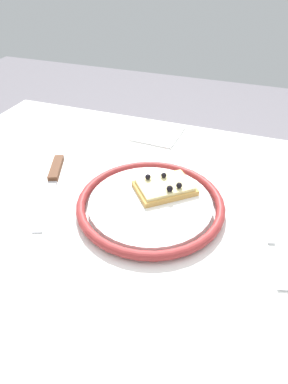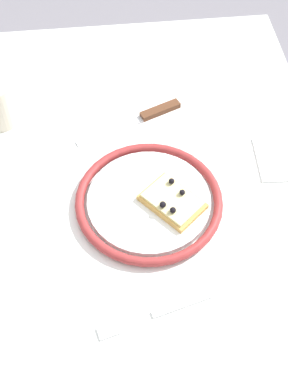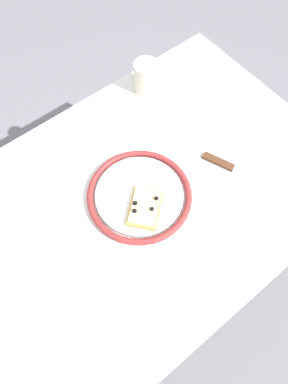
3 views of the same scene
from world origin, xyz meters
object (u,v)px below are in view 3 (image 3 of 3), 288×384
object	(u,v)px
dining_table	(126,221)
fork	(67,242)
napkin	(238,262)
plate	(140,196)
knife	(207,157)
cup	(146,77)
pizza_slice_near	(145,208)

from	to	relation	value
dining_table	fork	world-z (taller)	fork
dining_table	fork	distance (m)	0.19
fork	napkin	size ratio (longest dim) A/B	1.68
dining_table	plate	bearing A→B (deg)	-1.58
plate	knife	size ratio (longest dim) A/B	1.19
dining_table	knife	world-z (taller)	knife
fork	cup	size ratio (longest dim) A/B	2.07
pizza_slice_near	knife	size ratio (longest dim) A/B	0.58
plate	napkin	world-z (taller)	plate
fork	plate	bearing A→B (deg)	-3.85
pizza_slice_near	fork	bearing A→B (deg)	164.93
pizza_slice_near	knife	distance (m)	0.24
fork	napkin	xyz separation A→B (m)	(0.29, -0.30, 0.00)
fork	cup	bearing A→B (deg)	30.34
pizza_slice_near	knife	world-z (taller)	pizza_slice_near
dining_table	cup	xyz separation A→B (m)	(0.30, 0.28, 0.13)
dining_table	napkin	size ratio (longest dim) A/B	10.05
pizza_slice_near	cup	distance (m)	0.42
plate	napkin	distance (m)	0.29
fork	pizza_slice_near	bearing A→B (deg)	-15.07
knife	cup	size ratio (longest dim) A/B	2.38
knife	napkin	bearing A→B (deg)	-118.79
dining_table	knife	distance (m)	0.29
knife	fork	distance (m)	0.44
fork	napkin	world-z (taller)	same
dining_table	pizza_slice_near	bearing A→B (deg)	-48.87
knife	fork	world-z (taller)	knife
plate	napkin	bearing A→B (deg)	-74.62
napkin	fork	bearing A→B (deg)	134.67
plate	cup	xyz separation A→B (m)	(0.25, 0.29, 0.04)
plate	pizza_slice_near	distance (m)	0.04
dining_table	fork	size ratio (longest dim) A/B	5.99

